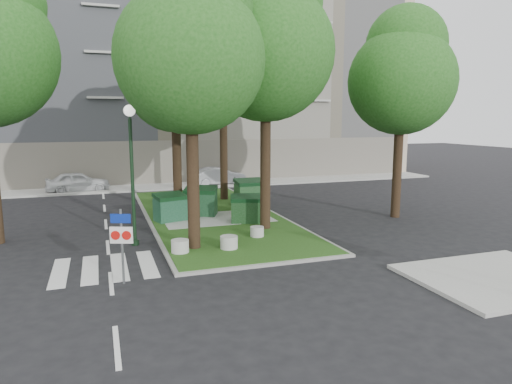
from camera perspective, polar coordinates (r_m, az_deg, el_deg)
name	(u,v)px	position (r m, az deg, el deg)	size (l,w,h in m)	color
ground	(255,267)	(15.08, -0.08, -9.36)	(120.00, 120.00, 0.00)	black
median_island	(212,215)	(22.62, -5.50, -2.93)	(6.00, 16.00, 0.12)	#234313
median_kerb	(212,216)	(22.63, -5.50, -2.96)	(6.30, 16.30, 0.10)	gray
sidewalk_corner	(497,278)	(15.72, 27.94, -9.45)	(5.00, 4.00, 0.12)	#999993
building_sidewalk	(170,186)	(32.69, -10.70, 0.71)	(42.00, 3.00, 0.12)	#999993
zebra_crossing	(133,265)	(15.79, -15.07, -8.80)	(5.00, 3.00, 0.01)	silver
apartment_building	(153,79)	(39.92, -12.69, 13.58)	(41.00, 12.00, 16.00)	#BEA68E
tree_median_near_left	(192,44)	(16.59, -7.98, 17.85)	(5.20, 5.20, 10.53)	black
tree_median_near_right	(267,39)	(19.55, 1.43, 18.58)	(5.60, 5.60, 11.46)	black
tree_median_mid	(176,72)	(22.98, -9.95, 14.51)	(4.80, 4.80, 9.99)	black
tree_median_far	(224,55)	(26.73, -4.04, 16.75)	(5.80, 5.80, 11.93)	black
tree_street_right	(403,71)	(23.21, 17.89, 14.17)	(5.00, 5.00, 10.06)	black
dumpster_a	(170,207)	(21.39, -10.66, -1.90)	(1.60, 1.32, 1.29)	#103E25
dumpster_b	(201,201)	(22.37, -6.90, -1.16)	(1.83, 1.58, 1.42)	#0F351A
dumpster_c	(246,209)	(20.76, -1.31, -2.12)	(1.56, 1.28, 1.26)	black
dumpster_d	(250,193)	(24.67, -0.76, -0.08)	(1.60, 1.14, 1.46)	#123B15
bollard_left	(180,246)	(16.41, -9.48, -6.68)	(0.62, 0.62, 0.45)	#AFAEA9
bollard_right	(257,231)	(18.32, 0.13, -4.96)	(0.55, 0.55, 0.39)	#AAA9A5
bollard_mid	(229,242)	(16.69, -3.40, -6.29)	(0.64, 0.64, 0.45)	#A9A9A4
litter_bin	(239,205)	(22.96, -2.12, -1.58)	(0.44, 0.44, 0.77)	yellow
street_lamp	(131,158)	(17.61, -15.30, 4.08)	(0.42, 0.42, 5.29)	black
traffic_sign_pole	(122,236)	(13.78, -16.45, -5.33)	(0.64, 0.27, 2.23)	slate
car_white	(78,182)	(32.12, -21.37, 1.19)	(1.60, 3.97, 1.35)	silver
car_silver	(218,176)	(33.20, -4.72, 1.99)	(1.38, 3.95, 1.30)	#A7A9AF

